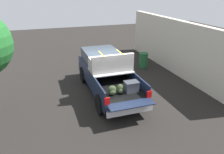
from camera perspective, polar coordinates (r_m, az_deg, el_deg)
The scene contains 4 objects.
ground_plane at distance 11.13m, azimuth -0.99°, elevation -4.11°, with size 40.00×40.00×0.00m, color black.
pickup_truck at distance 11.07m, azimuth -1.63°, elevation 1.29°, with size 6.05×2.06×2.23m.
building_facade at distance 14.05m, azimuth 16.15°, elevation 7.68°, with size 10.92×0.36×3.19m, color beige.
trash_can at distance 14.62m, azimuth 8.19°, elevation 4.40°, with size 0.60×0.60×0.98m.
Camera 1 is at (-9.48, 3.01, 5.00)m, focal length 35.00 mm.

